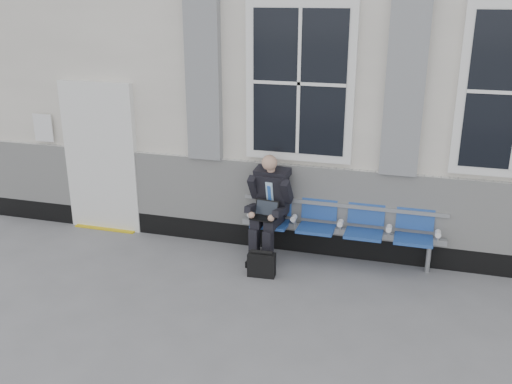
% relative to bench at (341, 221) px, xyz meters
% --- Properties ---
extents(ground, '(70.00, 70.00, 0.00)m').
position_rel_bench_xyz_m(ground, '(1.54, -1.32, -0.55)').
color(ground, slate).
rests_on(ground, ground).
extents(station_building, '(14.40, 4.40, 4.49)m').
position_rel_bench_xyz_m(station_building, '(1.52, 2.15, 1.67)').
color(station_building, silver).
rests_on(station_building, ground).
extents(bench, '(2.60, 0.47, 0.91)m').
position_rel_bench_xyz_m(bench, '(0.00, 0.00, 0.00)').
color(bench, '#9EA0A3').
rests_on(bench, ground).
extents(businessman, '(0.57, 0.77, 1.39)m').
position_rel_bench_xyz_m(businessman, '(-0.91, -0.13, 0.20)').
color(businessman, black).
rests_on(businessman, ground).
extents(briefcase, '(0.34, 0.16, 0.34)m').
position_rel_bench_xyz_m(briefcase, '(-0.85, -0.70, -0.39)').
color(briefcase, black).
rests_on(briefcase, ground).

